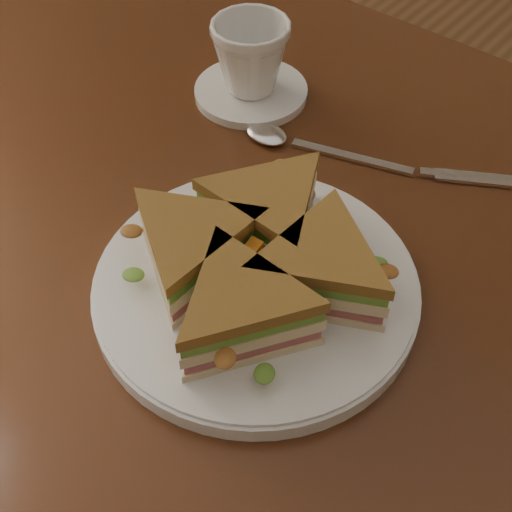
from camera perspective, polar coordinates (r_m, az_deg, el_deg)
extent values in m
cube|color=#33180B|center=(0.68, 2.80, 0.21)|extent=(1.20, 0.80, 0.04)
cylinder|color=black|center=(1.39, -7.26, 8.48)|extent=(0.06, 0.06, 0.71)
cylinder|color=white|center=(0.62, 0.00, -2.60)|extent=(0.28, 0.28, 0.02)
cube|color=silver|center=(0.75, 7.69, 7.78)|extent=(0.13, 0.05, 0.00)
ellipsoid|color=silver|center=(0.77, 0.86, 9.71)|extent=(0.05, 0.03, 0.01)
cube|color=silver|center=(0.75, 14.84, 6.23)|extent=(0.05, 0.03, 0.00)
cylinder|color=white|center=(0.83, -0.40, 13.01)|extent=(0.13, 0.13, 0.01)
imported|color=white|center=(0.81, -0.42, 15.65)|extent=(0.09, 0.09, 0.08)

